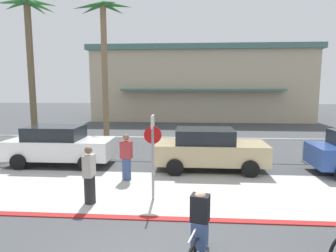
# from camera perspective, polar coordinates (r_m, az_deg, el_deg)

# --- Properties ---
(ground_plane) EXTENTS (80.00, 80.00, 0.00)m
(ground_plane) POSITION_cam_1_polar(r_m,az_deg,el_deg) (15.43, 2.11, -4.97)
(ground_plane) COLOR #424447
(sidewalk_strip) EXTENTS (44.00, 4.00, 0.02)m
(sidewalk_strip) POSITION_cam_1_polar(r_m,az_deg,el_deg) (9.86, 0.89, -12.44)
(sidewalk_strip) COLOR beige
(sidewalk_strip) RESTS_ON ground
(curb_paint) EXTENTS (44.00, 0.24, 0.03)m
(curb_paint) POSITION_cam_1_polar(r_m,az_deg,el_deg) (8.02, 0.04, -17.37)
(curb_paint) COLOR maroon
(curb_paint) RESTS_ON ground
(building_backdrop) EXTENTS (21.12, 11.46, 7.06)m
(building_backdrop) POSITION_cam_1_polar(r_m,az_deg,el_deg) (32.07, 6.14, 8.07)
(building_backdrop) COLOR #BCAD8E
(building_backdrop) RESTS_ON ground
(rail_fence) EXTENTS (24.91, 0.08, 1.04)m
(rail_fence) POSITION_cam_1_polar(r_m,az_deg,el_deg) (13.79, 1.91, -2.97)
(rail_fence) COLOR white
(rail_fence) RESTS_ON ground
(stop_sign_bike_lane) EXTENTS (0.52, 0.56, 2.56)m
(stop_sign_bike_lane) POSITION_cam_1_polar(r_m,az_deg,el_deg) (8.78, -2.94, -3.68)
(stop_sign_bike_lane) COLOR gray
(stop_sign_bike_lane) RESTS_ON ground
(palm_tree_1) EXTENTS (3.43, 3.59, 8.15)m
(palm_tree_1) POSITION_cam_1_polar(r_m,az_deg,el_deg) (18.84, -25.15, 15.76)
(palm_tree_1) COLOR brown
(palm_tree_1) RESTS_ON ground
(palm_tree_2) EXTENTS (3.49, 3.16, 8.37)m
(palm_tree_2) POSITION_cam_1_polar(r_m,az_deg,el_deg) (19.00, -12.23, 16.13)
(palm_tree_2) COLOR #846B4C
(palm_tree_2) RESTS_ON ground
(car_white_1) EXTENTS (4.40, 2.02, 1.69)m
(car_white_1) POSITION_cam_1_polar(r_m,az_deg,el_deg) (13.63, -20.04, -3.44)
(car_white_1) COLOR white
(car_white_1) RESTS_ON ground
(car_tan_2) EXTENTS (4.40, 2.02, 1.69)m
(car_tan_2) POSITION_cam_1_polar(r_m,az_deg,el_deg) (12.13, 7.92, -4.39)
(car_tan_2) COLOR tan
(car_tan_2) RESTS_ON ground
(cyclist_black_1) EXTENTS (0.52, 1.78, 1.50)m
(cyclist_black_1) POSITION_cam_1_polar(r_m,az_deg,el_deg) (6.00, 6.00, -19.37)
(cyclist_black_1) COLOR black
(cyclist_black_1) RESTS_ON ground
(pedestrian_0) EXTENTS (0.44, 0.37, 1.69)m
(pedestrian_0) POSITION_cam_1_polar(r_m,az_deg,el_deg) (10.88, -7.98, -6.30)
(pedestrian_0) COLOR #384C7A
(pedestrian_0) RESTS_ON ground
(pedestrian_1) EXTENTS (0.34, 0.41, 1.71)m
(pedestrian_1) POSITION_cam_1_polar(r_m,az_deg,el_deg) (8.99, -14.84, -9.50)
(pedestrian_1) COLOR #232326
(pedestrian_1) RESTS_ON ground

